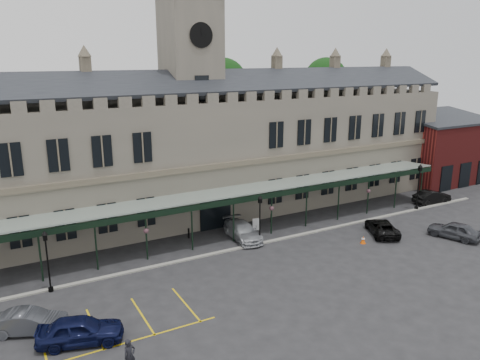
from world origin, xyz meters
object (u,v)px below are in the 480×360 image
car_right_a (454,230)px  car_left_a (80,330)px  lamp_post_left (47,256)px  lamp_post_right (419,183)px  traffic_cone (363,240)px  lamp_post_mid (260,216)px  person_a (130,356)px  station_building (194,154)px  clock_tower (191,88)px  car_left_b (29,322)px  sign_board (256,225)px  car_van (382,227)px  car_taxi (243,231)px  car_right_b (432,197)px

car_right_a → car_left_a: bearing=-19.8°
car_left_a → lamp_post_left: bearing=21.9°
lamp_post_right → car_left_a: (-36.60, -7.73, -2.20)m
traffic_cone → lamp_post_mid: bearing=152.2°
person_a → car_left_a: bearing=98.2°
station_building → clock_tower: size_ratio=2.42×
lamp_post_mid → traffic_cone: 9.52m
clock_tower → car_right_a: 28.19m
lamp_post_mid → traffic_cone: lamp_post_mid is taller
traffic_cone → car_left_a: bearing=-172.3°
lamp_post_mid → car_left_b: 19.97m
traffic_cone → sign_board: sign_board is taller
station_building → lamp_post_mid: bearing=-80.7°
lamp_post_mid → lamp_post_right: bearing=0.2°
traffic_cone → car_van: size_ratio=0.15×
clock_tower → car_taxi: 15.13m
car_taxi → car_right_a: bearing=-24.4°
car_taxi → car_left_b: bearing=-155.9°
car_taxi → person_a: bearing=-133.1°
person_a → station_building: bearing=42.1°
lamp_post_left → car_left_a: size_ratio=0.94×
sign_board → car_left_b: car_left_b is taller
station_building → car_left_b: 24.06m
lamp_post_right → traffic_cone: bearing=-159.6°
sign_board → car_taxi: bearing=-138.1°
clock_tower → car_left_a: (-15.00, -18.14, -12.28)m
lamp_post_mid → car_right_b: size_ratio=1.00×
car_left_b → clock_tower: bearing=-25.7°
lamp_post_right → clock_tower: bearing=154.3°
clock_tower → car_left_b: bearing=-138.3°
car_taxi → car_right_a: (17.05, -9.11, 0.01)m
clock_tower → lamp_post_mid: 14.88m
lamp_post_mid → sign_board: (1.46, 3.08, -2.10)m
car_van → car_left_b: bearing=30.3°
lamp_post_left → car_left_b: bearing=-110.4°
lamp_post_right → car_left_a: bearing=-168.1°
clock_tower → lamp_post_left: clock_tower is taller
sign_board → car_taxi: 2.53m
lamp_post_mid → sign_board: lamp_post_mid is taller
car_van → station_building: bearing=-19.6°
car_van → person_a: person_a is taller
sign_board → car_right_a: size_ratio=0.27×
clock_tower → traffic_cone: clock_tower is taller
lamp_post_left → person_a: bearing=-77.5°
lamp_post_mid → car_taxi: lamp_post_mid is taller
car_taxi → car_van: car_taxi is taller
lamp_post_mid → car_right_b: lamp_post_mid is taller
lamp_post_left → car_left_a: 7.68m
sign_board → car_right_b: bearing=5.6°
clock_tower → car_left_b: size_ratio=5.64×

